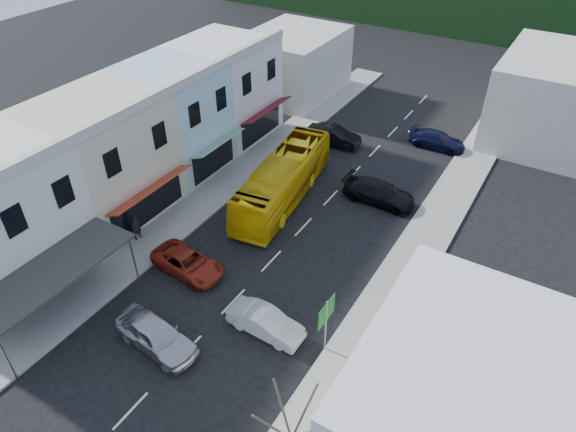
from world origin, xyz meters
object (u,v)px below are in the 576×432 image
Objects in this scene: car_silver at (157,337)px; pedestrian_left at (136,228)px; direction_sign at (325,327)px; traffic_signal at (490,100)px; bus at (283,181)px; car_red at (187,262)px; car_white at (266,322)px.

car_silver is 2.59× the size of pedestrian_left.
direction_sign is 0.75× the size of traffic_signal.
pedestrian_left is at bearing 174.88° from direction_sign.
bus is at bearing 11.75° from car_silver.
traffic_signal is (10.41, 28.95, 1.65)m from car_red.
bus is 6.82× the size of pedestrian_left.
direction_sign reaches higher than bus.
pedestrian_left reaches higher than car_white.
pedestrian_left is at bearing 88.22° from car_red.
traffic_signal is at bearing -17.84° from pedestrian_left.
traffic_signal reaches higher than car_red.
bus reaches higher than car_silver.
bus is 14.77m from car_silver.
car_white is at bearing -42.96° from car_silver.
car_white is 3.43m from direction_sign.
pedestrian_left is 0.36× the size of traffic_signal.
car_silver is 1.00× the size of car_white.
car_silver is (1.43, -14.67, -0.85)m from bus.
traffic_signal is (15.10, 28.33, 1.35)m from pedestrian_left.
car_red is at bearing 30.44° from car_silver.
bus is 2.64× the size of car_white.
car_silver is 1.25× the size of direction_sign.
car_white is 2.59× the size of pedestrian_left.
bus is 10.50m from pedestrian_left.
car_white is 30.76m from traffic_signal.
pedestrian_left is at bearing 56.62° from car_silver.
bus is at bearing -22.08° from pedestrian_left.
traffic_signal is at bearing -13.99° from car_red.
bus is 2.46× the size of traffic_signal.
car_silver is 9.12m from pedestrian_left.
car_red is 2.71× the size of pedestrian_left.
bus is at bearing 86.59° from traffic_signal.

